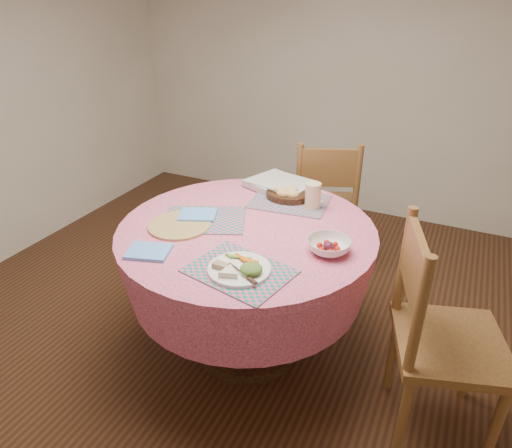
# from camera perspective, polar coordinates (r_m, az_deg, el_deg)

# --- Properties ---
(ground) EXTENTS (4.00, 4.00, 0.00)m
(ground) POSITION_cam_1_polar(r_m,az_deg,el_deg) (2.62, -1.02, -15.06)
(ground) COLOR #331C0F
(ground) RESTS_ON ground
(room_envelope) EXTENTS (4.01, 4.01, 2.71)m
(room_envelope) POSITION_cam_1_polar(r_m,az_deg,el_deg) (1.92, -1.50, 25.83)
(room_envelope) COLOR silver
(room_envelope) RESTS_ON ground
(dining_table) EXTENTS (1.24, 1.24, 0.75)m
(dining_table) POSITION_cam_1_polar(r_m,az_deg,el_deg) (2.28, -1.14, -4.75)
(dining_table) COLOR pink
(dining_table) RESTS_ON ground
(chair_right) EXTENTS (0.55, 0.57, 0.99)m
(chair_right) POSITION_cam_1_polar(r_m,az_deg,el_deg) (2.05, 21.78, -12.61)
(chair_right) COLOR brown
(chair_right) RESTS_ON ground
(chair_back) EXTENTS (0.56, 0.55, 0.94)m
(chair_back) POSITION_cam_1_polar(r_m,az_deg,el_deg) (3.06, 8.52, 2.56)
(chair_back) COLOR brown
(chair_back) RESTS_ON ground
(placemat_front) EXTENTS (0.45, 0.38, 0.01)m
(placemat_front) POSITION_cam_1_polar(r_m,az_deg,el_deg) (1.85, -2.06, -5.90)
(placemat_front) COLOR #157965
(placemat_front) RESTS_ON dining_table
(placemat_left) EXTENTS (0.49, 0.44, 0.01)m
(placemat_left) POSITION_cam_1_polar(r_m,az_deg,el_deg) (2.26, -6.50, 0.57)
(placemat_left) COLOR #157965
(placemat_left) RESTS_ON dining_table
(placemat_back) EXTENTS (0.43, 0.34, 0.01)m
(placemat_back) POSITION_cam_1_polar(r_m,az_deg,el_deg) (2.44, 4.21, 2.81)
(placemat_back) COLOR #157965
(placemat_back) RESTS_ON dining_table
(wicker_trivet) EXTENTS (0.30, 0.30, 0.01)m
(wicker_trivet) POSITION_cam_1_polar(r_m,az_deg,el_deg) (2.22, -9.55, -0.14)
(wicker_trivet) COLOR #AB824A
(wicker_trivet) RESTS_ON dining_table
(napkin_near) EXTENTS (0.21, 0.19, 0.01)m
(napkin_near) POSITION_cam_1_polar(r_m,az_deg,el_deg) (2.03, -13.27, -3.37)
(napkin_near) COLOR #5C99EE
(napkin_near) RESTS_ON dining_table
(napkin_far) EXTENTS (0.22, 0.20, 0.01)m
(napkin_far) POSITION_cam_1_polar(r_m,az_deg,el_deg) (2.29, -7.29, 1.15)
(napkin_far) COLOR #5C99EE
(napkin_far) RESTS_ON placemat_left
(dinner_plate) EXTENTS (0.26, 0.26, 0.05)m
(dinner_plate) POSITION_cam_1_polar(r_m,az_deg,el_deg) (1.83, -1.99, -5.58)
(dinner_plate) COLOR white
(dinner_plate) RESTS_ON placemat_front
(bread_bowl) EXTENTS (0.23, 0.23, 0.08)m
(bread_bowl) POSITION_cam_1_polar(r_m,az_deg,el_deg) (2.45, 3.87, 3.77)
(bread_bowl) COLOR black
(bread_bowl) RESTS_ON placemat_back
(latte_mug) EXTENTS (0.12, 0.08, 0.13)m
(latte_mug) POSITION_cam_1_polar(r_m,az_deg,el_deg) (2.36, 7.19, 3.55)
(latte_mug) COLOR beige
(latte_mug) RESTS_ON placemat_back
(fruit_bowl) EXTENTS (0.22, 0.22, 0.06)m
(fruit_bowl) POSITION_cam_1_polar(r_m,az_deg,el_deg) (1.99, 9.06, -2.75)
(fruit_bowl) COLOR white
(fruit_bowl) RESTS_ON dining_table
(newspaper_stack) EXTENTS (0.41, 0.38, 0.04)m
(newspaper_stack) POSITION_cam_1_polar(r_m,az_deg,el_deg) (2.59, 3.01, 4.96)
(newspaper_stack) COLOR silver
(newspaper_stack) RESTS_ON dining_table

